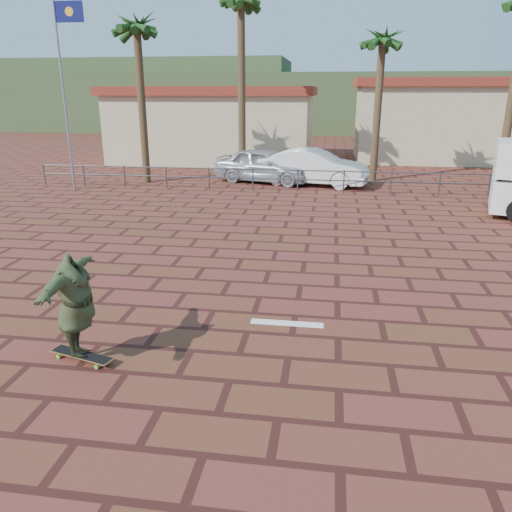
{
  "coord_description": "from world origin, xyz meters",
  "views": [
    {
      "loc": [
        1.38,
        -9.89,
        4.25
      ],
      "look_at": [
        -0.14,
        0.41,
        0.8
      ],
      "focal_mm": 35.0,
      "sensor_mm": 36.0,
      "label": 1
    }
  ],
  "objects": [
    {
      "name": "ground",
      "position": [
        0.0,
        0.0,
        0.0
      ],
      "size": [
        120.0,
        120.0,
        0.0
      ],
      "primitive_type": "plane",
      "color": "maroon",
      "rests_on": "ground"
    },
    {
      "name": "paint_stripe",
      "position": [
        0.7,
        -1.2,
        0.0
      ],
      "size": [
        1.4,
        0.22,
        0.01
      ],
      "primitive_type": "cube",
      "color": "white",
      "rests_on": "ground"
    },
    {
      "name": "guardrail",
      "position": [
        0.0,
        12.0,
        0.68
      ],
      "size": [
        24.06,
        0.06,
        1.0
      ],
      "color": "#47494F",
      "rests_on": "ground"
    },
    {
      "name": "flagpole",
      "position": [
        -9.87,
        11.0,
        4.64
      ],
      "size": [
        1.3,
        0.1,
        8.0
      ],
      "color": "gray",
      "rests_on": "ground"
    },
    {
      "name": "palm_far_left",
      "position": [
        -7.5,
        13.5,
        6.83
      ],
      "size": [
        2.4,
        2.4,
        8.25
      ],
      "color": "brown",
      "rests_on": "ground"
    },
    {
      "name": "palm_left",
      "position": [
        -3.0,
        15.0,
        7.95
      ],
      "size": [
        2.4,
        2.4,
        9.45
      ],
      "color": "brown",
      "rests_on": "ground"
    },
    {
      "name": "palm_center",
      "position": [
        3.5,
        15.5,
        6.36
      ],
      "size": [
        2.4,
        2.4,
        7.75
      ],
      "color": "brown",
      "rests_on": "ground"
    },
    {
      "name": "building_west",
      "position": [
        -6.0,
        22.0,
        2.28
      ],
      "size": [
        12.6,
        7.6,
        4.5
      ],
      "color": "beige",
      "rests_on": "ground"
    },
    {
      "name": "building_east",
      "position": [
        8.0,
        24.0,
        2.54
      ],
      "size": [
        10.6,
        6.6,
        5.0
      ],
      "color": "beige",
      "rests_on": "ground"
    },
    {
      "name": "hill_front",
      "position": [
        0.0,
        50.0,
        3.0
      ],
      "size": [
        70.0,
        18.0,
        6.0
      ],
      "primitive_type": "cube",
      "color": "#384C28",
      "rests_on": "ground"
    },
    {
      "name": "hill_back",
      "position": [
        -22.0,
        56.0,
        4.0
      ],
      "size": [
        35.0,
        14.0,
        8.0
      ],
      "primitive_type": "cube",
      "color": "#384C28",
      "rests_on": "ground"
    },
    {
      "name": "longboard",
      "position": [
        -2.54,
        -3.08,
        0.09
      ],
      "size": [
        1.19,
        0.56,
        0.11
      ],
      "rotation": [
        0.0,
        0.0,
        -0.27
      ],
      "color": "olive",
      "rests_on": "ground"
    },
    {
      "name": "skateboarder",
      "position": [
        -2.54,
        -3.08,
        0.99
      ],
      "size": [
        0.85,
        2.2,
        1.74
      ],
      "primitive_type": "imported",
      "rotation": [
        0.0,
        0.0,
        1.7
      ],
      "color": "#333B20",
      "rests_on": "longboard"
    },
    {
      "name": "car_silver",
      "position": [
        -1.77,
        14.24,
        0.82
      ],
      "size": [
        5.19,
        3.22,
        1.65
      ],
      "primitive_type": "imported",
      "rotation": [
        0.0,
        0.0,
        1.29
      ],
      "color": "#A5A8AC",
      "rests_on": "ground"
    },
    {
      "name": "car_white",
      "position": [
        0.6,
        13.83,
        0.84
      ],
      "size": [
        5.35,
        2.84,
        1.68
      ],
      "primitive_type": "imported",
      "rotation": [
        0.0,
        0.0,
        1.35
      ],
      "color": "white",
      "rests_on": "ground"
    }
  ]
}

